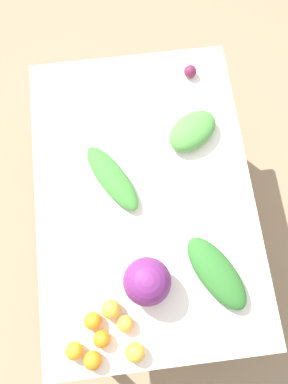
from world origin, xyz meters
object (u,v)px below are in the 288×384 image
object	(u,v)px
orange_5	(93,360)
orange_4	(125,324)
greens_bunch_beet_tops	(216,273)
greens_bunch_chard	(192,131)
orange_6	(74,351)
cabbage_purple	(147,281)
orange_3	(111,309)
orange_0	(135,352)
beet_root	(190,71)
greens_bunch_kale	(112,178)
orange_1	(102,339)
orange_2	(93,321)

from	to	relation	value
orange_5	orange_4	bearing A→B (deg)	130.26
greens_bunch_beet_tops	orange_4	size ratio (longest dim) A/B	5.16
greens_bunch_chard	orange_6	world-z (taller)	greens_bunch_chard
cabbage_purple	orange_3	world-z (taller)	cabbage_purple
greens_bunch_beet_tops	orange_4	bearing A→B (deg)	-68.91
orange_0	orange_6	distance (m)	0.23
beet_root	orange_6	distance (m)	1.31
orange_5	beet_root	bearing A→B (deg)	154.92
greens_bunch_beet_tops	orange_5	size ratio (longest dim) A/B	4.68
greens_bunch_chard	orange_5	world-z (taller)	greens_bunch_chard
orange_3	orange_4	size ratio (longest dim) A/B	1.17
cabbage_purple	orange_6	distance (m)	0.38
greens_bunch_kale	orange_5	bearing A→B (deg)	-11.30
orange_1	orange_5	distance (m)	0.08
orange_1	orange_6	bearing A→B (deg)	-74.63
greens_bunch_kale	orange_5	distance (m)	0.73
orange_3	greens_bunch_beet_tops	bearing A→B (deg)	101.34
greens_bunch_kale	orange_0	bearing A→B (deg)	1.53
greens_bunch_beet_tops	orange_6	size ratio (longest dim) A/B	4.78
orange_0	orange_1	bearing A→B (deg)	-117.11
beet_root	cabbage_purple	bearing A→B (deg)	-18.98
orange_4	cabbage_purple	bearing A→B (deg)	144.82
beet_root	orange_5	size ratio (longest dim) A/B	0.82
cabbage_purple	orange_4	bearing A→B (deg)	-35.18
greens_bunch_beet_tops	orange_6	world-z (taller)	greens_bunch_beet_tops
beet_root	orange_0	world-z (taller)	orange_0
cabbage_purple	orange_3	bearing A→B (deg)	-60.91
cabbage_purple	orange_0	distance (m)	0.27
greens_bunch_kale	orange_6	xyz separation A→B (m)	(0.67, -0.21, 0.00)
orange_0	orange_5	bearing A→B (deg)	-86.83
orange_1	orange_6	distance (m)	0.11
cabbage_purple	greens_bunch_beet_tops	distance (m)	0.28
greens_bunch_kale	orange_1	xyz separation A→B (m)	(0.64, -0.10, 0.00)
greens_bunch_chard	orange_2	world-z (taller)	greens_bunch_chard
greens_bunch_chard	orange_2	bearing A→B (deg)	-34.29
cabbage_purple	orange_4	xyz separation A→B (m)	(0.15, -0.10, -0.06)
orange_0	orange_4	bearing A→B (deg)	-166.31
beet_root	orange_0	bearing A→B (deg)	-18.56
orange_4	orange_5	size ratio (longest dim) A/B	0.91
orange_2	orange_3	xyz separation A→B (m)	(-0.03, 0.07, 0.00)
orange_2	orange_5	size ratio (longest dim) A/B	0.98
greens_bunch_kale	orange_6	bearing A→B (deg)	-17.30
greens_bunch_chard	orange_3	bearing A→B (deg)	-31.41
greens_bunch_beet_tops	orange_4	xyz separation A→B (m)	(0.15, -0.38, -0.01)
greens_bunch_chard	orange_4	bearing A→B (deg)	-26.46
orange_2	orange_3	distance (m)	0.08
greens_bunch_beet_tops	greens_bunch_chard	bearing A→B (deg)	179.88
beet_root	orange_6	size ratio (longest dim) A/B	0.84
beet_root	orange_4	bearing A→B (deg)	-21.43
greens_bunch_chard	orange_5	distance (m)	1.03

